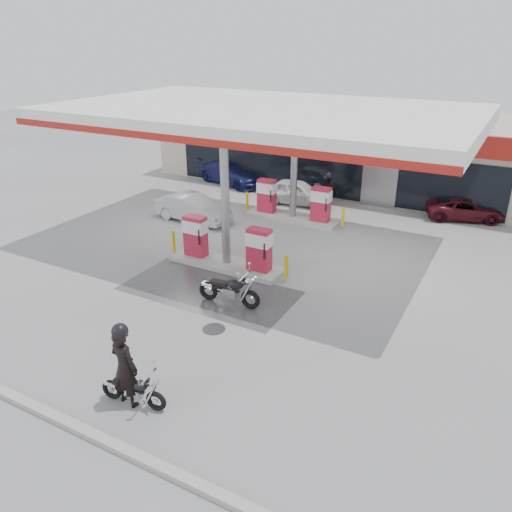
# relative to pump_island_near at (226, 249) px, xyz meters

# --- Properties ---
(ground) EXTENTS (90.00, 90.00, 0.00)m
(ground) POSITION_rel_pump_island_near_xyz_m (0.00, -2.00, -0.71)
(ground) COLOR gray
(ground) RESTS_ON ground
(wet_patch) EXTENTS (6.00, 3.00, 0.00)m
(wet_patch) POSITION_rel_pump_island_near_xyz_m (0.50, -2.00, -0.71)
(wet_patch) COLOR #4C4C4F
(wet_patch) RESTS_ON ground
(drain_cover) EXTENTS (0.70, 0.70, 0.01)m
(drain_cover) POSITION_rel_pump_island_near_xyz_m (2.00, -4.00, -0.71)
(drain_cover) COLOR #38383A
(drain_cover) RESTS_ON ground
(kerb) EXTENTS (28.00, 0.25, 0.15)m
(kerb) POSITION_rel_pump_island_near_xyz_m (0.00, -9.00, -0.64)
(kerb) COLOR gray
(kerb) RESTS_ON ground
(store_building) EXTENTS (22.00, 8.22, 4.00)m
(store_building) POSITION_rel_pump_island_near_xyz_m (0.01, 13.94, 1.30)
(store_building) COLOR #ADA590
(store_building) RESTS_ON ground
(canopy) EXTENTS (16.00, 10.02, 5.51)m
(canopy) POSITION_rel_pump_island_near_xyz_m (0.00, 3.00, 4.56)
(canopy) COLOR silver
(canopy) RESTS_ON ground
(pump_island_near) EXTENTS (5.14, 1.30, 1.78)m
(pump_island_near) POSITION_rel_pump_island_near_xyz_m (0.00, 0.00, 0.00)
(pump_island_near) COLOR #9E9E99
(pump_island_near) RESTS_ON ground
(pump_island_far) EXTENTS (5.14, 1.30, 1.78)m
(pump_island_far) POSITION_rel_pump_island_near_xyz_m (0.00, 6.00, 0.00)
(pump_island_far) COLOR #9E9E99
(pump_island_far) RESTS_ON ground
(main_motorcycle) EXTENTS (1.75, 0.67, 0.90)m
(main_motorcycle) POSITION_rel_pump_island_near_xyz_m (2.17, -7.70, -0.31)
(main_motorcycle) COLOR black
(main_motorcycle) RESTS_ON ground
(biker_main) EXTENTS (0.80, 0.56, 2.07)m
(biker_main) POSITION_rel_pump_island_near_xyz_m (1.99, -7.73, 0.32)
(biker_main) COLOR black
(biker_main) RESTS_ON ground
(parked_motorcycle) EXTENTS (2.21, 0.84, 1.13)m
(parked_motorcycle) POSITION_rel_pump_island_near_xyz_m (1.64, -2.45, -0.21)
(parked_motorcycle) COLOR black
(parked_motorcycle) RESTS_ON ground
(sedan_white) EXTENTS (3.83, 1.88, 1.26)m
(sedan_white) POSITION_rel_pump_island_near_xyz_m (-0.85, 8.34, -0.08)
(sedan_white) COLOR silver
(sedan_white) RESTS_ON ground
(attendant) EXTENTS (0.71, 0.87, 1.66)m
(attendant) POSITION_rel_pump_island_near_xyz_m (0.81, 7.00, 0.12)
(attendant) COLOR #4E4D52
(attendant) RESTS_ON ground
(hatchback_silver) EXTENTS (3.87, 1.57, 1.25)m
(hatchback_silver) POSITION_rel_pump_island_near_xyz_m (-4.09, 3.60, -0.09)
(hatchback_silver) COLOR #A8ABB1
(hatchback_silver) RESTS_ON ground
(parked_car_left) EXTENTS (4.90, 3.02, 1.33)m
(parked_car_left) POSITION_rel_pump_island_near_xyz_m (-5.81, 10.00, -0.05)
(parked_car_left) COLOR #161A4A
(parked_car_left) RESTS_ON ground
(parked_car_right) EXTENTS (3.95, 2.69, 1.00)m
(parked_car_right) POSITION_rel_pump_island_near_xyz_m (7.23, 10.00, -0.21)
(parked_car_right) COLOR #4C101A
(parked_car_right) RESTS_ON ground
(biker_walking) EXTENTS (1.08, 0.53, 1.78)m
(biker_walking) POSITION_rel_pump_island_near_xyz_m (0.87, 8.20, 0.18)
(biker_walking) COLOR black
(biker_walking) RESTS_ON ground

